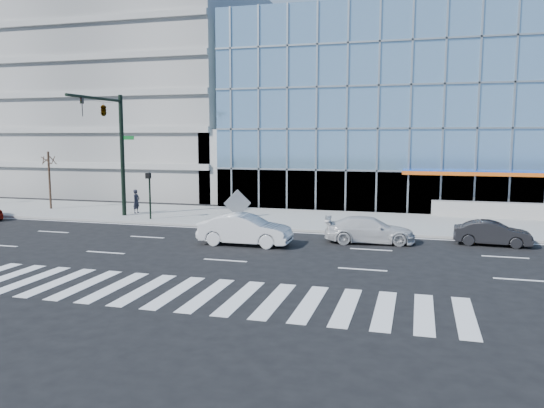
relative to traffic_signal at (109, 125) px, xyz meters
The scene contains 15 objects.
ground 13.41m from the traffic_signal, 22.56° to the right, with size 160.00×160.00×0.00m, color black.
sidewalk 13.03m from the traffic_signal, 17.33° to the left, with size 120.00×8.00×0.15m, color gray.
theatre_building 32.95m from the traffic_signal, 40.61° to the left, with size 42.00×26.00×15.00m, color #7AA7CC.
parking_garage 23.56m from the traffic_signal, 112.79° to the left, with size 24.00×24.00×20.00m, color gray.
ramp_block 14.68m from the traffic_signal, 69.59° to the left, with size 6.00×8.00×6.00m, color gray.
tower_far_mid 79.43m from the traffic_signal, 128.34° to the left, with size 13.00×13.00×60.00m, color #435475.
tower_backdrop 70.43m from the traffic_signal, 106.19° to the left, with size 14.00×14.00×48.00m, color gray.
traffic_signal is the anchor object (origin of this frame).
ped_signal_post 4.75m from the traffic_signal, ahead, with size 0.30×0.33×3.00m.
street_tree_near 7.96m from the traffic_signal, 157.29° to the left, with size 1.10×1.10×4.23m.
white_suv 17.87m from the traffic_signal, ahead, with size 1.86×4.58×1.33m, color silver.
white_sedan 13.06m from the traffic_signal, 25.23° to the right, with size 1.64×4.69×1.54m, color silver.
dark_sedan 23.50m from the traffic_signal, ahead, with size 1.29×3.70×1.22m, color black.
pedestrian 5.79m from the traffic_signal, 83.57° to the left, with size 0.60×0.39×1.65m, color black.
tilted_panel 9.58m from the traffic_signal, 19.27° to the left, with size 1.30×0.06×1.30m, color gray.
Camera 1 is at (8.10, -25.46, 5.41)m, focal length 35.00 mm.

